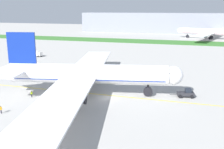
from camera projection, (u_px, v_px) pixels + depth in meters
The scene contains 11 objects.
ground_plane at pixel (108, 98), 67.00m from camera, with size 600.00×600.00×0.00m, color #ADAAA5.
apron_taxi_line at pixel (111, 95), 68.83m from camera, with size 280.00×0.36×0.01m, color yellow.
grass_median_strip at pixel (163, 42), 178.77m from camera, with size 320.00×24.00×0.10m, color #38722D.
airliner_foreground at pixel (85, 74), 68.38m from camera, with size 48.64×78.07×16.02m.
pushback_tug at pixel (186, 93), 67.35m from camera, with size 6.03×3.04×2.23m.
ground_crew_wingwalker_port at pixel (32, 93), 67.31m from camera, with size 0.30×0.57×1.64m.
ground_crew_marshaller_front at pixel (31, 112), 55.14m from camera, with size 0.35×0.56×1.65m.
ground_crew_wingwalker_starboard at pixel (1, 109), 56.88m from camera, with size 0.56×0.39×1.69m.
service_truck_baggage_loader at pixel (37, 54), 124.40m from camera, with size 5.40×3.28×2.50m.
parked_airliner_far_left at pixel (208, 32), 196.30m from camera, with size 44.95×72.26×15.04m.
terminal_building at pixel (150, 23), 249.83m from camera, with size 129.12×20.00×18.00m, color gray.
Camera 1 is at (19.37, -60.61, 21.80)m, focal length 42.81 mm.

